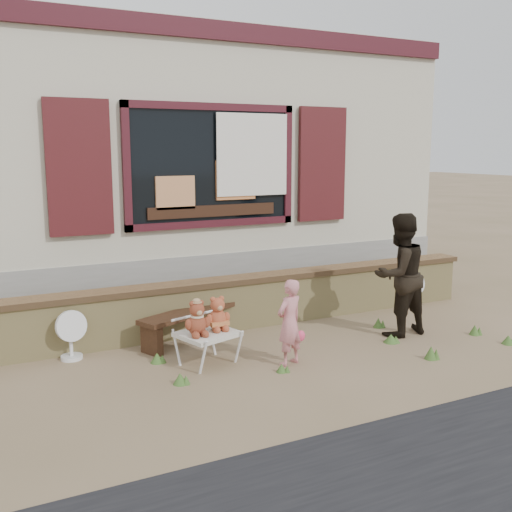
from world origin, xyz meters
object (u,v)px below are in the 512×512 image
bench (194,317)px  teddy_bear_left (197,317)px  teddy_bear_right (217,313)px  child (289,322)px  folding_chair (208,335)px  adult (400,275)px

bench → teddy_bear_left: (-0.29, -0.88, 0.26)m
teddy_bear_left → teddy_bear_right: size_ratio=1.01×
bench → child: child is taller
child → teddy_bear_right: bearing=-53.8°
folding_chair → adult: bearing=-19.1°
teddy_bear_left → teddy_bear_right: 0.28m
bench → folding_chair: 0.86m
child → adult: (1.74, 0.31, 0.29)m
teddy_bear_right → child: child is taller
folding_chair → teddy_bear_right: bearing=-0.0°
folding_chair → teddy_bear_right: 0.26m
child → adult: size_ratio=0.61×
teddy_bear_right → adult: size_ratio=0.25×
bench → adult: size_ratio=0.99×
folding_chair → teddy_bear_right: size_ratio=1.86×
teddy_bear_left → child: size_ratio=0.41×
child → adult: 1.79m
adult → bench: bearing=-25.6°
teddy_bear_left → adult: bearing=-18.1°
teddy_bear_right → adult: (2.38, -0.14, 0.22)m
teddy_bear_left → folding_chair: bearing=0.0°
teddy_bear_left → adult: size_ratio=0.25×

